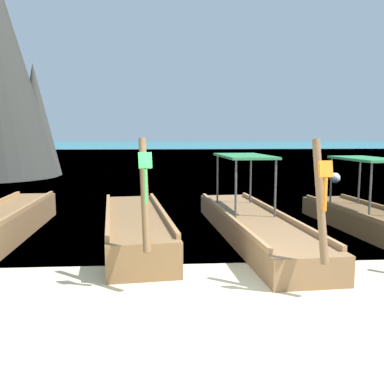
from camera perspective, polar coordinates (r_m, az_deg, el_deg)
The scene contains 6 objects.
ground at distance 6.10m, azimuth 3.00°, elevation -15.80°, with size 120.00×120.00×0.00m, color beige.
sea_water at distance 67.90m, azimuth -3.52°, elevation 5.71°, with size 120.00×120.00×0.00m, color #147A89.
longtail_boat_green_ribbon at distance 9.82m, azimuth -7.45°, elevation -4.65°, with size 1.88×6.04×2.37m.
longtail_boat_orange_ribbon at distance 10.24m, azimuth 7.99°, elevation -4.21°, with size 1.80×7.34×2.36m.
longtail_boat_violet_ribbon at distance 11.17m, azimuth 23.58°, elevation -3.81°, with size 1.72×7.03×2.59m.
mooring_buoy_near at distance 22.19m, azimuth 18.26°, elevation 1.76°, with size 0.52×0.52×0.52m.
Camera 1 is at (-0.71, -5.55, 2.44)m, focal length 40.59 mm.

